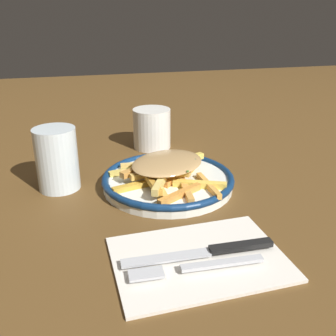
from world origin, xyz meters
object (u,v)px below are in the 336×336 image
knife (212,251)px  plate (168,180)px  fries_heap (167,169)px  water_glass (57,159)px  napkin (199,257)px  coffee_mug (152,128)px  fork (197,267)px

knife → plate: bearing=1.1°
fries_heap → water_glass: 0.20m
fries_heap → napkin: fries_heap is taller
napkin → knife: 0.02m
knife → coffee_mug: 0.46m
plate → water_glass: size_ratio=2.13×
fries_heap → water_glass: size_ratio=1.78×
napkin → fork: bearing=156.1°
napkin → fork: (-0.03, 0.01, 0.01)m
fork → knife: (0.03, -0.03, 0.00)m
fork → coffee_mug: coffee_mug is taller
fork → water_glass: size_ratio=1.52×
napkin → knife: size_ratio=1.09×
plate → water_glass: water_glass is taller
fork → coffee_mug: size_ratio=1.50×
plate → knife: (-0.23, -0.00, -0.00)m
napkin → fries_heap: bearing=-2.9°
fries_heap → coffee_mug: bearing=-4.7°
fries_heap → fork: bearing=174.7°
plate → napkin: size_ratio=1.08×
napkin → water_glass: bearing=33.6°
plate → water_glass: 0.21m
fries_heap → fork: size_ratio=1.17×
napkin → fork: fork is taller
fries_heap → water_glass: (0.05, 0.20, 0.02)m
fries_heap → napkin: (-0.23, 0.01, -0.03)m
fork → fries_heap: bearing=-5.3°
knife → water_glass: water_glass is taller
plate → coffee_mug: size_ratio=2.11×
fries_heap → fork: (-0.26, 0.02, -0.03)m
fries_heap → fork: 0.26m
coffee_mug → fries_heap: bearing=175.3°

